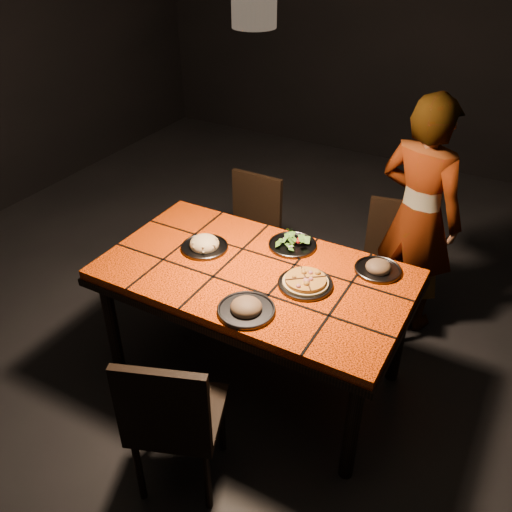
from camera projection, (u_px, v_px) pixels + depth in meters
The scene contains 12 objects.
room_shell at pixel (254, 133), 2.41m from camera, with size 6.04×7.04×3.08m.
dining_table at pixel (255, 283), 2.87m from camera, with size 1.62×0.92×0.75m.
chair_near at pixel (172, 417), 2.34m from camera, with size 0.51×0.51×0.87m.
chair_far_left at pixel (250, 226), 3.75m from camera, with size 0.38×0.38×0.83m.
chair_far_right at pixel (392, 257), 3.43m from camera, with size 0.43×0.43×0.83m.
diner at pixel (418, 216), 3.28m from camera, with size 0.56×0.36×1.52m, color brown.
pendant_lamp at pixel (254, 6), 2.12m from camera, with size 0.18×0.18×1.06m.
plate_pizza at pixel (305, 282), 2.71m from camera, with size 0.33×0.33×0.04m.
plate_pasta at pixel (204, 245), 2.99m from camera, with size 0.26×0.26×0.09m.
plate_salad at pixel (293, 242), 3.01m from camera, with size 0.27×0.27×0.07m.
plate_mushroom_a at pixel (246, 308), 2.53m from camera, with size 0.28×0.28×0.09m.
plate_mushroom_b at pixel (378, 268), 2.81m from camera, with size 0.24×0.24×0.08m.
Camera 1 is at (1.13, -2.01, 2.37)m, focal length 38.00 mm.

